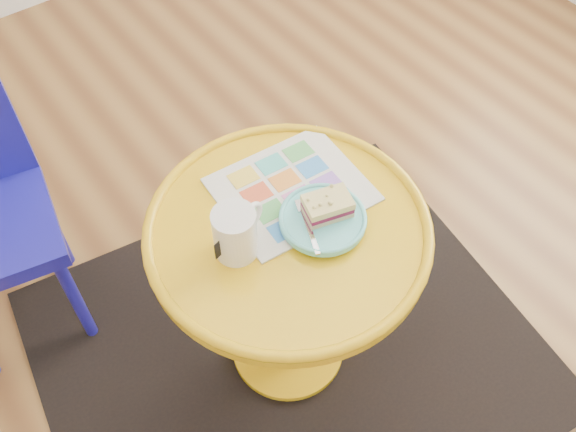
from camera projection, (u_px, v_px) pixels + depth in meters
floor at (292, 351)px, 1.80m from camera, size 4.00×4.00×0.00m
rug at (288, 349)px, 1.80m from camera, size 1.44×1.27×0.01m
side_table at (288, 269)px, 1.47m from camera, size 0.61×0.61×0.57m
newspaper at (292, 189)px, 1.40m from camera, size 0.33×0.29×0.01m
mug at (236, 231)px, 1.26m from camera, size 0.12×0.09×0.12m
plate at (323, 219)px, 1.33m from camera, size 0.18×0.18×0.02m
cake_slice at (328, 206)px, 1.32m from camera, size 0.11×0.09×0.04m
fork at (307, 224)px, 1.31m from camera, size 0.07×0.14×0.00m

